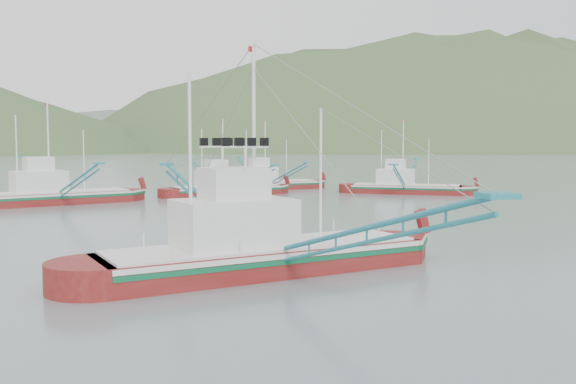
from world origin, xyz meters
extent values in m
plane|color=slate|center=(0.00, 0.00, 0.00)|extent=(1200.00, 1200.00, 0.00)
cube|color=maroon|center=(-2.95, -2.28, 0.21)|extent=(16.46, 8.71, 2.12)
cube|color=silver|center=(-2.95, -2.28, 1.11)|extent=(16.18, 8.70, 0.23)
cube|color=#0C5935|center=(-2.95, -2.28, 0.85)|extent=(16.19, 8.72, 0.23)
cube|color=silver|center=(-2.95, -2.28, 1.33)|extent=(15.64, 8.28, 0.13)
cube|color=silver|center=(-4.47, -2.75, 2.44)|extent=(6.07, 4.80, 2.33)
cube|color=silver|center=(-4.47, -2.75, 4.35)|extent=(3.32, 3.04, 1.49)
cylinder|color=white|center=(-3.46, -2.44, 6.05)|extent=(0.17, 0.17, 9.55)
cylinder|color=white|center=(-6.50, -3.37, 5.33)|extent=(0.15, 0.15, 8.12)
cylinder|color=white|center=(0.10, -1.35, 4.62)|extent=(0.13, 0.13, 6.69)
cube|color=maroon|center=(0.47, 42.50, 0.17)|extent=(13.55, 7.25, 1.75)
cube|color=silver|center=(0.47, 42.50, 0.92)|extent=(13.33, 7.24, 0.19)
cube|color=#0C5935|center=(0.47, 42.50, 0.70)|extent=(13.33, 7.26, 0.19)
cube|color=silver|center=(0.47, 42.50, 1.09)|extent=(12.88, 6.89, 0.10)
cube|color=silver|center=(-0.78, 42.11, 2.01)|extent=(5.01, 3.97, 1.92)
cube|color=silver|center=(-0.78, 42.11, 3.58)|extent=(2.74, 2.51, 1.22)
cylinder|color=white|center=(0.05, 42.37, 4.98)|extent=(0.14, 0.14, 7.87)
cylinder|color=white|center=(-2.45, 41.59, 4.39)|extent=(0.12, 0.12, 6.69)
cylinder|color=white|center=(2.97, 43.28, 3.80)|extent=(0.10, 0.10, 5.51)
cube|color=maroon|center=(22.02, 40.25, 0.17)|extent=(13.14, 9.42, 1.75)
cube|color=silver|center=(22.02, 40.25, 0.92)|extent=(12.94, 9.35, 0.19)
cube|color=#0C5935|center=(22.02, 40.25, 0.70)|extent=(12.95, 9.36, 0.19)
cube|color=silver|center=(22.02, 40.25, 1.09)|extent=(12.48, 8.94, 0.10)
cube|color=silver|center=(20.87, 40.89, 2.01)|extent=(5.17, 4.56, 1.92)
cube|color=silver|center=(20.87, 40.89, 3.58)|extent=(2.92, 2.78, 1.22)
cylinder|color=white|center=(21.63, 40.46, 4.98)|extent=(0.14, 0.14, 7.86)
cylinder|color=white|center=(19.35, 41.74, 4.39)|extent=(0.12, 0.12, 6.68)
cylinder|color=white|center=(24.30, 38.98, 3.80)|extent=(0.10, 0.10, 5.50)
cube|color=maroon|center=(-17.69, 35.40, 0.20)|extent=(15.37, 9.51, 2.00)
cube|color=silver|center=(-17.69, 35.40, 1.05)|extent=(15.13, 9.47, 0.22)
cube|color=#0C5935|center=(-17.69, 35.40, 0.80)|extent=(15.14, 9.48, 0.22)
cube|color=silver|center=(-17.69, 35.40, 1.25)|extent=(14.60, 9.03, 0.12)
cube|color=silver|center=(-19.07, 34.81, 2.30)|extent=(5.85, 4.89, 2.20)
cube|color=silver|center=(-19.07, 34.81, 4.10)|extent=(3.25, 3.04, 1.40)
cylinder|color=white|center=(-18.15, 35.20, 5.70)|extent=(0.16, 0.16, 9.00)
cylinder|color=white|center=(-20.92, 34.04, 5.02)|extent=(0.14, 0.14, 7.65)
cylinder|color=white|center=(-14.93, 36.56, 4.35)|extent=(0.12, 0.12, 6.30)
cube|color=maroon|center=(6.96, 50.70, 0.17)|extent=(13.55, 6.09, 1.75)
cube|color=silver|center=(6.96, 50.70, 0.92)|extent=(13.30, 6.11, 0.19)
cube|color=#0C5935|center=(6.96, 50.70, 0.70)|extent=(13.31, 6.12, 0.19)
cube|color=silver|center=(6.96, 50.70, 1.09)|extent=(12.87, 5.79, 0.10)
cube|color=silver|center=(5.68, 50.43, 2.01)|extent=(4.85, 3.63, 1.92)
cube|color=silver|center=(5.68, 50.43, 3.58)|extent=(2.62, 2.34, 1.22)
cylinder|color=white|center=(6.54, 50.61, 4.98)|extent=(0.14, 0.14, 7.87)
cylinder|color=white|center=(3.97, 50.08, 4.39)|extent=(0.12, 0.12, 6.69)
cylinder|color=white|center=(9.53, 51.23, 3.80)|extent=(0.10, 0.10, 5.51)
ellipsoid|color=#3C592E|center=(240.00, 430.00, 0.00)|extent=(684.00, 432.00, 306.00)
ellipsoid|color=slate|center=(30.00, 560.00, 0.00)|extent=(960.00, 400.00, 240.00)
camera|label=1|loc=(-8.25, -32.36, 6.29)|focal=40.00mm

